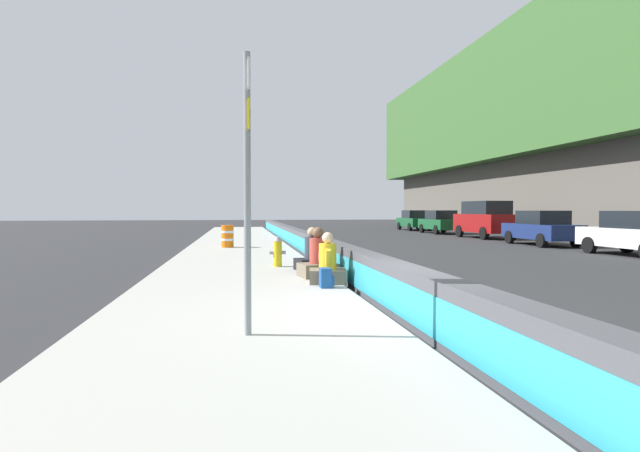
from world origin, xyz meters
name	(u,v)px	position (x,y,z in m)	size (l,w,h in m)	color
ground_plane	(409,320)	(0.00, 0.00, 0.00)	(160.00, 160.00, 0.00)	#2B2B2D
sidewalk_strip	(240,322)	(0.00, 2.65, 0.07)	(80.00, 4.40, 0.14)	#A8A59E
jersey_barrier	(409,293)	(0.00, 0.00, 0.42)	(76.00, 0.45, 0.85)	#47474C
route_sign_post	(248,173)	(-1.10, 2.54, 2.21)	(0.44, 0.09, 3.60)	gray
fire_hydrant	(278,251)	(6.59, 1.57, 0.59)	(0.26, 0.46, 0.88)	gold
seated_person_foreground	(328,267)	(3.24, 0.73, 0.49)	(0.79, 0.89, 1.12)	#706651
seated_person_middle	(318,261)	(4.26, 0.79, 0.51)	(0.88, 0.98, 1.19)	#706651
seated_person_rear	(312,257)	(5.60, 0.73, 0.50)	(0.86, 0.95, 1.15)	black
backpack	(326,278)	(2.60, 0.88, 0.33)	(0.32, 0.28, 0.40)	navy
construction_barrel	(227,236)	(14.23, 3.13, 0.62)	(0.54, 0.54, 0.95)	orange
parked_car_third	(638,233)	(9.09, -12.16, 0.86)	(4.53, 2.01, 1.71)	silver
parked_car_fourth	(541,228)	(14.99, -12.05, 0.86)	(4.54, 2.03, 1.71)	navy
parked_car_midline	(485,219)	(21.23, -12.35, 1.18)	(4.85, 2.16, 2.28)	maroon
parked_car_far	(440,222)	(27.51, -12.06, 0.86)	(4.51, 1.97, 1.71)	#145128
parked_car_farther	(414,220)	(33.41, -12.19, 0.86)	(4.53, 2.00, 1.71)	#145128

